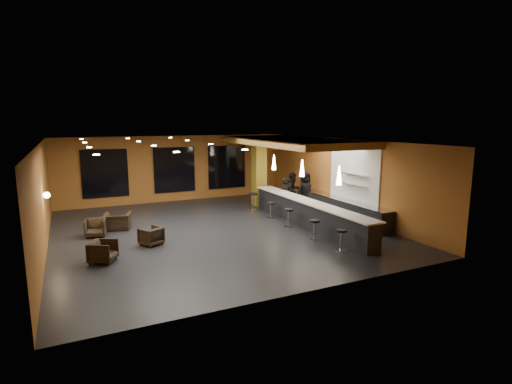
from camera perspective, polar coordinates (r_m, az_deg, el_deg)
name	(u,v)px	position (r m, az deg, el deg)	size (l,w,h in m)	color
floor	(216,231)	(16.06, -5.71, -5.58)	(12.00, 13.00, 0.10)	black
ceiling	(214,140)	(15.47, -5.95, 7.36)	(12.00, 13.00, 0.10)	black
wall_back	(174,169)	(21.89, -11.63, 3.29)	(12.00, 0.10, 3.50)	#9A5B22
wall_front	(306,226)	(9.87, 7.15, -4.86)	(12.00, 0.10, 3.50)	#9A5B22
wall_left	(40,200)	(14.81, -28.44, -0.97)	(0.10, 13.00, 3.50)	#9A5B22
wall_right	(341,177)	(18.56, 12.05, 2.07)	(0.10, 13.00, 3.50)	#9A5B22
wood_soffit	(291,142)	(18.09, 5.09, 7.18)	(3.60, 8.00, 0.28)	#B17A33
window_left	(105,173)	(21.23, -20.76, 2.50)	(2.20, 0.06, 2.40)	black
window_center	(175,170)	(21.79, -11.56, 3.13)	(2.20, 0.06, 2.40)	black
window_right	(227,167)	(22.69, -4.18, 3.59)	(2.20, 0.06, 2.40)	black
tile_backsplash	(354,175)	(17.70, 13.81, 2.43)	(0.06, 3.20, 2.40)	white
bar_counter	(308,214)	(16.62, 7.39, -3.11)	(0.60, 8.00, 1.00)	black
bar_top	(308,201)	(16.51, 7.43, -1.34)	(0.78, 8.10, 0.05)	white
prep_counter	(340,209)	(18.16, 11.85, -2.33)	(0.70, 6.00, 0.86)	black
prep_top	(340,199)	(18.07, 11.90, -0.92)	(0.72, 6.00, 0.03)	silver
wall_shelf_lower	(354,185)	(17.51, 13.81, 1.03)	(0.30, 1.50, 0.03)	silver
wall_shelf_upper	(354,174)	(17.45, 13.87, 2.49)	(0.30, 1.50, 0.03)	silver
column	(259,171)	(20.35, 0.44, 3.00)	(0.60, 0.60, 3.50)	olive
wall_sconce	(47,195)	(15.29, -27.74, -0.40)	(0.22, 0.22, 0.22)	#FFE5B2
pendant_0	(339,175)	(14.67, 11.78, 2.34)	(0.20, 0.20, 0.70)	white
pendant_1	(302,168)	(16.72, 6.61, 3.43)	(0.20, 0.20, 0.70)	white
pendant_2	(274,162)	(18.87, 2.57, 4.25)	(0.20, 0.20, 0.70)	white
staff_a	(286,195)	(19.08, 4.26, -0.39)	(0.59, 0.39, 1.61)	black
staff_b	(293,190)	(20.01, 5.35, 0.31)	(0.85, 0.67, 1.76)	black
staff_c	(305,191)	(19.65, 7.00, 0.21)	(0.90, 0.58, 1.84)	black
armchair_a	(103,252)	(13.23, -21.01, -7.94)	(0.72, 0.74, 0.67)	black
armchair_b	(151,236)	(14.50, -14.77, -6.11)	(0.67, 0.69, 0.63)	black
armchair_c	(95,228)	(16.16, -21.96, -4.76)	(0.72, 0.74, 0.68)	black
armchair_d	(117,221)	(16.88, -19.19, -3.99)	(1.01, 0.88, 0.66)	black
bar_stool_0	(341,237)	(13.60, 12.07, -6.36)	(0.38, 0.38, 0.75)	silver
bar_stool_1	(314,227)	(14.66, 8.35, -5.00)	(0.38, 0.38, 0.76)	silver
bar_stool_2	(289,215)	(16.28, 4.67, -3.36)	(0.39, 0.39, 0.77)	silver
bar_stool_3	(271,208)	(17.75, 2.15, -2.32)	(0.36, 0.36, 0.71)	silver
bar_stool_4	(253,199)	(19.21, -0.39, -1.06)	(0.44, 0.44, 0.86)	silver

